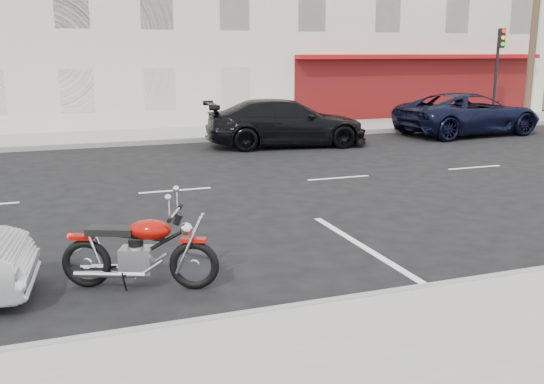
# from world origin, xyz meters

# --- Properties ---
(ground) EXTENTS (120.00, 120.00, 0.00)m
(ground) POSITION_xyz_m (0.00, 0.00, 0.00)
(ground) COLOR black
(ground) RESTS_ON ground
(sidewalk_far) EXTENTS (80.00, 3.40, 0.15)m
(sidewalk_far) POSITION_xyz_m (-5.00, 8.70, 0.07)
(sidewalk_far) COLOR gray
(sidewalk_far) RESTS_ON ground
(curb_near) EXTENTS (80.00, 0.12, 0.16)m
(curb_near) POSITION_xyz_m (-5.00, -7.00, 0.08)
(curb_near) COLOR gray
(curb_near) RESTS_ON ground
(curb_far) EXTENTS (80.00, 0.12, 0.16)m
(curb_far) POSITION_xyz_m (-5.00, 7.00, 0.08)
(curb_far) COLOR gray
(curb_far) RESTS_ON ground
(utility_pole) EXTENTS (1.80, 0.30, 9.00)m
(utility_pole) POSITION_xyz_m (15.50, 8.60, 4.74)
(utility_pole) COLOR #422D1E
(utility_pole) RESTS_ON sidewalk_far
(traffic_light) EXTENTS (0.26, 0.30, 3.80)m
(traffic_light) POSITION_xyz_m (13.50, 8.33, 2.56)
(traffic_light) COLOR black
(traffic_light) RESTS_ON sidewalk_far
(fire_hydrant) EXTENTS (0.20, 0.20, 0.72)m
(fire_hydrant) POSITION_xyz_m (12.00, 8.50, 0.53)
(fire_hydrant) COLOR beige
(fire_hydrant) RESTS_ON sidewalk_far
(motorcycle) EXTENTS (1.93, 0.98, 1.03)m
(motorcycle) POSITION_xyz_m (-2.85, -5.76, 0.47)
(motorcycle) COLOR black
(motorcycle) RESTS_ON ground
(suv_far) EXTENTS (5.72, 3.00, 1.54)m
(suv_far) POSITION_xyz_m (10.01, 5.54, 0.77)
(suv_far) COLOR black
(suv_far) RESTS_ON ground
(car_far) EXTENTS (5.47, 2.82, 1.52)m
(car_far) POSITION_xyz_m (2.68, 5.23, 0.76)
(car_far) COLOR black
(car_far) RESTS_ON ground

